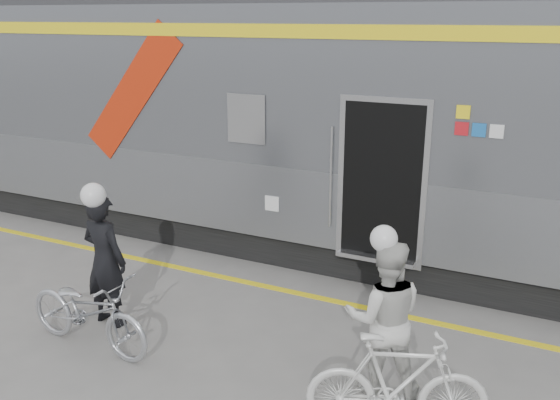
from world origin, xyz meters
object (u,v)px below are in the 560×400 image
Objects in this scene: man at (105,260)px; woman at (384,318)px; bicycle_left at (88,311)px; bicycle_right at (397,384)px.

woman is at bearing -174.69° from man.
man is 1.02× the size of woman.
woman is (3.43, 0.12, -0.02)m from man.
man is 0.69m from bicycle_left.
bicycle_left is at bearing 70.97° from bicycle_right.
woman is at bearing 7.72° from bicycle_right.
woman is 0.99× the size of bicycle_right.
man is 3.43m from woman.
bicycle_left is 3.31m from woman.
woman is at bearing -74.96° from bicycle_left.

